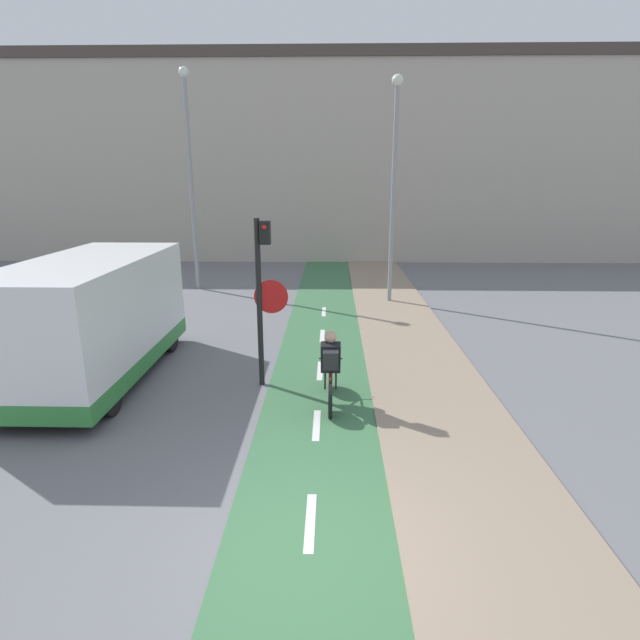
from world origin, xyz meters
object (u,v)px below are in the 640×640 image
(traffic_light_pole, at_px, (263,286))
(street_lamp_sidewalk, at_px, (394,170))
(van, at_px, (94,321))
(street_lamp_far, at_px, (190,161))
(cyclist_near, at_px, (331,370))

(traffic_light_pole, xyz_separation_m, street_lamp_sidewalk, (3.31, 7.19, 2.26))
(van, bearing_deg, street_lamp_far, 91.40)
(van, bearing_deg, street_lamp_sidewalk, 45.13)
(street_lamp_sidewalk, xyz_separation_m, van, (-6.88, -6.91, -3.09))
(street_lamp_far, relative_size, cyclist_near, 4.52)
(street_lamp_sidewalk, relative_size, cyclist_near, 4.15)
(street_lamp_sidewalk, bearing_deg, cyclist_near, -103.71)
(street_lamp_sidewalk, xyz_separation_m, cyclist_near, (-1.98, -8.11, -3.64))
(cyclist_near, xyz_separation_m, van, (-4.90, 1.20, 0.55))
(traffic_light_pole, xyz_separation_m, cyclist_near, (1.33, -0.92, -1.38))
(street_lamp_far, bearing_deg, traffic_light_pole, -67.54)
(street_lamp_far, bearing_deg, van, -88.60)
(traffic_light_pole, height_order, van, traffic_light_pole)
(street_lamp_far, xyz_separation_m, street_lamp_sidewalk, (7.10, -1.97, -0.33))
(street_lamp_sidewalk, bearing_deg, van, -134.87)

